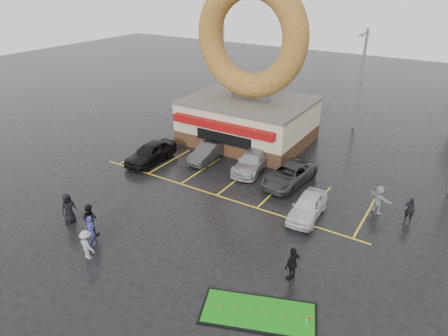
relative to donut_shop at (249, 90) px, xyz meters
The scene contains 18 objects.
ground 14.04m from the donut_shop, 76.98° to the right, with size 120.00×120.00×0.00m, color black.
donut_shop is the anchor object (origin of this frame).
streetlight_left 9.87m from the donut_shop, 135.22° to the left, with size 0.40×2.21×9.00m.
streetlight_mid 10.59m from the donut_shop, 48.62° to the left, with size 0.40×2.21×9.00m.
car_black 9.65m from the donut_shop, 117.61° to the right, with size 1.87×4.64×1.58m, color black.
car_dgrey 6.53m from the donut_shop, 96.76° to the right, with size 1.40×4.02×1.33m, color #323234.
car_silver 6.99m from the donut_shop, 57.80° to the right, with size 1.91×4.70×1.36m, color #9F9FA3.
car_grey 9.21m from the donut_shop, 41.09° to the right, with size 2.23×4.83×1.34m, color #313134.
car_white 13.12m from the donut_shop, 44.40° to the right, with size 1.61×4.01×1.37m, color silver.
person_blue 17.88m from the donut_shop, 89.57° to the right, with size 0.61×0.40×1.67m, color navy.
person_blackjkt 17.28m from the donut_shop, 92.09° to the right, with size 0.91×0.71×1.88m, color black.
person_hoodie 18.84m from the donut_shop, 87.11° to the right, with size 1.06×0.61×1.64m, color #98979A.
person_bystander 17.30m from the donut_shop, 98.90° to the right, with size 0.90×0.58×1.84m, color black.
person_cameraman 18.08m from the donut_shop, 54.09° to the right, with size 1.05×0.44×1.80m, color black.
person_walker_near 14.28m from the donut_shop, 25.94° to the right, with size 1.69×0.54×1.82m, color #99999C.
person_walker_far 15.88m from the donut_shop, 22.97° to the right, with size 0.56×0.36×1.52m, color black.
dumpster 7.12m from the donut_shop, behind, with size 1.80×1.20×1.30m, color #1C491C.
putting_green 20.39m from the donut_shop, 59.53° to the right, with size 5.41×3.77×0.62m.
Camera 1 is at (12.59, -15.72, 13.20)m, focal length 32.00 mm.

